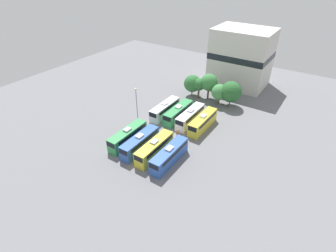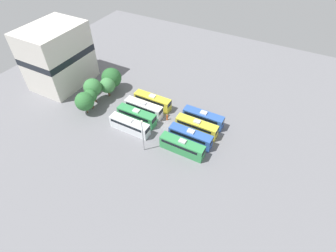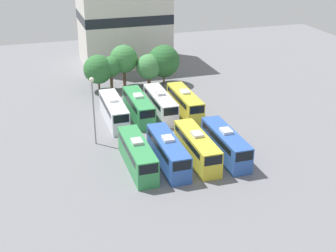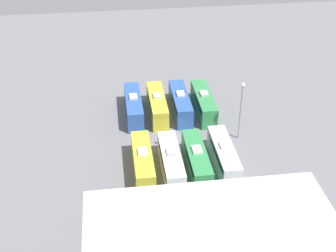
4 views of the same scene
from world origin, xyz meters
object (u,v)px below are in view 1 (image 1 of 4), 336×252
bus_2 (155,148)px  light_pole (136,100)px  bus_3 (169,155)px  worker_person (178,133)px  tree_4 (231,92)px  depot_building (241,57)px  tree_0 (192,83)px  tree_1 (199,84)px  bus_7 (203,122)px  bus_1 (140,142)px  tree_3 (219,92)px  tree_2 (209,82)px  bus_5 (178,112)px  bus_6 (190,116)px  bus_4 (165,109)px  bus_0 (128,136)px

bus_2 → light_pole: size_ratio=1.14×
bus_3 → worker_person: (-3.21, 8.36, -0.92)m
tree_4 → depot_building: size_ratio=0.41×
bus_2 → depot_building: (0.86, 43.25, 6.75)m
worker_person → tree_0: tree_0 is taller
tree_1 → depot_building: (5.72, 15.35, 4.54)m
bus_7 → bus_1: bearing=-116.4°
tree_1 → bus_3: bearing=-73.1°
bus_1 → worker_person: bearing=63.6°
bus_2 → tree_3: 27.49m
tree_2 → tree_4: size_ratio=1.05×
bus_3 → tree_3: 27.68m
bus_5 → tree_2: (1.09, 14.20, 3.05)m
bus_5 → tree_3: size_ratio=1.79×
worker_person → tree_0: 21.28m
tree_0 → depot_building: (7.87, 15.33, 4.77)m
tree_4 → bus_6: bearing=-109.0°
bus_7 → tree_0: tree_0 is taller
bus_4 → tree_1: (2.34, 13.60, 2.21)m
bus_0 → bus_4: (0.08, 14.04, 0.00)m
bus_5 → light_pole: 10.88m
bus_4 → tree_3: 15.85m
light_pole → bus_1: bearing=-48.1°
bus_3 → tree_0: size_ratio=1.66×
bus_6 → light_pole: light_pole is taller
bus_0 → bus_7: bearing=52.5°
bus_4 → bus_5: size_ratio=1.00×
bus_5 → worker_person: 7.69m
bus_7 → tree_2: size_ratio=1.42×
bus_1 → depot_building: (4.52, 43.34, 6.75)m
tree_1 → bus_5: bearing=-84.0°
tree_4 → tree_1: bearing=-178.8°
bus_5 → bus_7: same height
worker_person → tree_1: (-5.32, 19.69, 3.13)m
bus_6 → tree_4: size_ratio=1.49×
bus_3 → worker_person: size_ratio=5.57×
tree_3 → tree_4: tree_4 is taller
bus_1 → bus_7: same height
bus_1 → bus_2: (3.66, 0.09, 0.00)m
bus_4 → tree_0: bearing=89.2°
bus_7 → bus_4: bearing=179.8°
depot_building → bus_0: bearing=-100.7°
worker_person → tree_2: bearing=97.8°
bus_3 → bus_4: 18.08m
bus_5 → bus_7: bearing=-3.9°
bus_0 → tree_1: size_ratio=1.77×
tree_0 → bus_7: bearing=-52.5°
bus_6 → bus_7: bearing=-8.1°
bus_5 → tree_1: bearing=96.0°
tree_0 → tree_2: (4.61, 1.03, 1.08)m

